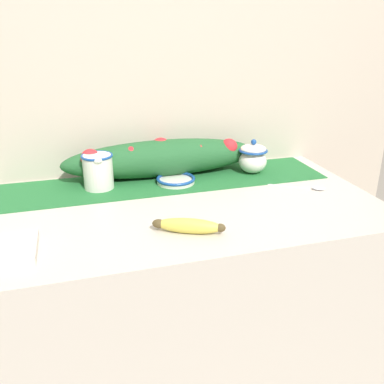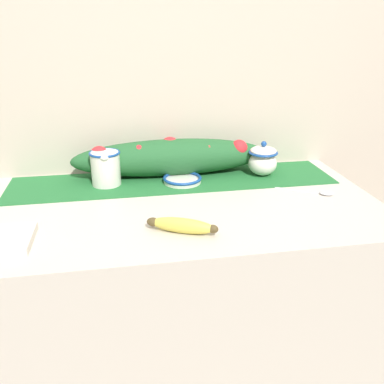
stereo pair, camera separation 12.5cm
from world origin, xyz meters
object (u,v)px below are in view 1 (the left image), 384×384
Objects in this scene: sugar_bowl at (253,158)px; napkin_stack at (4,251)px; banana at (189,226)px; spoon at (314,188)px; cream_pitcher at (98,170)px; small_dish at (176,180)px.

sugar_bowl reaches higher than napkin_stack.
banana reaches higher than spoon.
cream_pitcher reaches higher than napkin_stack.
banana is (-0.35, -0.39, -0.04)m from sugar_bowl.
banana is (0.20, -0.39, -0.04)m from cream_pitcher.
sugar_bowl is (0.55, -0.00, -0.01)m from cream_pitcher.
cream_pitcher is 0.71m from spoon.
banana is 1.23× the size of napkin_stack.
sugar_bowl is at bearing 24.84° from napkin_stack.
cream_pitcher is 0.80× the size of napkin_stack.
spoon is (0.13, -0.21, -0.05)m from sugar_bowl.
small_dish is 0.37m from banana.
small_dish is at bearing 80.91° from banana.
cream_pitcher is 0.44m from banana.
spoon is (0.48, 0.18, -0.02)m from banana.
napkin_stack reaches higher than spoon.
napkin_stack is (-0.51, -0.35, -0.00)m from small_dish.
small_dish is 0.76× the size of spoon.
sugar_bowl is 0.52m from banana.
napkin_stack is (-0.26, -0.37, -0.05)m from cream_pitcher.
banana is at bearing -126.92° from spoon.
spoon is 1.15× the size of napkin_stack.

